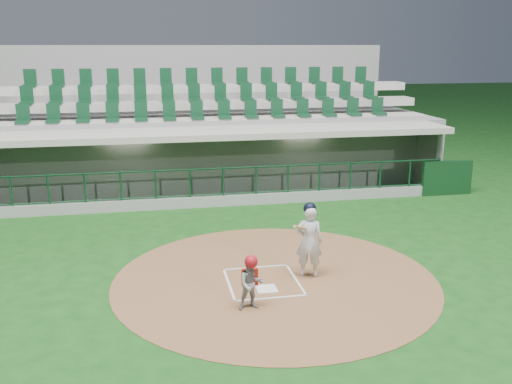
# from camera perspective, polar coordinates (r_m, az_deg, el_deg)

# --- Properties ---
(ground) EXTENTS (120.00, 120.00, 0.00)m
(ground) POSITION_cam_1_polar(r_m,az_deg,el_deg) (12.97, 0.40, -8.51)
(ground) COLOR #123F12
(ground) RESTS_ON ground
(dirt_circle) EXTENTS (7.20, 7.20, 0.01)m
(dirt_circle) POSITION_cam_1_polar(r_m,az_deg,el_deg) (12.85, 1.91, -8.72)
(dirt_circle) COLOR brown
(dirt_circle) RESTS_ON ground
(home_plate) EXTENTS (0.43, 0.43, 0.02)m
(home_plate) POSITION_cam_1_polar(r_m,az_deg,el_deg) (12.33, 1.06, -9.66)
(home_plate) COLOR silver
(home_plate) RESTS_ON dirt_circle
(batter_box_chalk) EXTENTS (1.55, 1.80, 0.01)m
(batter_box_chalk) POSITION_cam_1_polar(r_m,az_deg,el_deg) (12.69, 0.68, -8.96)
(batter_box_chalk) COLOR white
(batter_box_chalk) RESTS_ON ground
(dugout_structure) EXTENTS (16.40, 3.70, 3.00)m
(dugout_structure) POSITION_cam_1_polar(r_m,az_deg,el_deg) (20.09, -3.89, 2.69)
(dugout_structure) COLOR gray
(dugout_structure) RESTS_ON ground
(seating_deck) EXTENTS (17.00, 6.72, 5.15)m
(seating_deck) POSITION_cam_1_polar(r_m,az_deg,el_deg) (23.02, -5.00, 5.35)
(seating_deck) COLOR gray
(seating_deck) RESTS_ON ground
(batter) EXTENTS (0.88, 0.92, 1.72)m
(batter) POSITION_cam_1_polar(r_m,az_deg,el_deg) (12.75, 5.32, -4.76)
(batter) COLOR silver
(batter) RESTS_ON dirt_circle
(catcher) EXTENTS (0.52, 0.41, 1.12)m
(catcher) POSITION_cam_1_polar(r_m,az_deg,el_deg) (11.29, -0.49, -9.00)
(catcher) COLOR gray
(catcher) RESTS_ON dirt_circle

